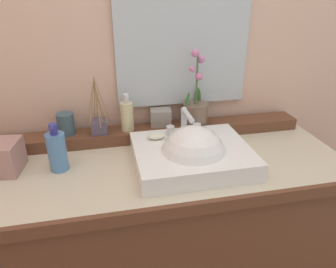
% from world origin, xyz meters
% --- Properties ---
extents(wall_back, '(3.16, 0.20, 2.66)m').
position_xyz_m(wall_back, '(0.00, 0.38, 1.33)').
color(wall_back, beige).
rests_on(wall_back, ground).
extents(vanity_cabinet, '(1.48, 0.56, 0.89)m').
position_xyz_m(vanity_cabinet, '(0.00, -0.00, 0.44)').
color(vanity_cabinet, brown).
rests_on(vanity_cabinet, ground).
extents(back_ledge, '(1.40, 0.11, 0.05)m').
position_xyz_m(back_ledge, '(0.00, 0.21, 0.91)').
color(back_ledge, brown).
rests_on(back_ledge, vanity_cabinet).
extents(sink_basin, '(0.43, 0.36, 0.28)m').
position_xyz_m(sink_basin, '(0.14, -0.05, 0.91)').
color(sink_basin, white).
rests_on(sink_basin, vanity_cabinet).
extents(soap_bar, '(0.07, 0.04, 0.02)m').
position_xyz_m(soap_bar, '(0.03, 0.06, 0.96)').
color(soap_bar, silver).
rests_on(soap_bar, sink_basin).
extents(potted_plant, '(0.11, 0.12, 0.33)m').
position_xyz_m(potted_plant, '(0.23, 0.20, 1.01)').
color(potted_plant, brown).
rests_on(potted_plant, back_ledge).
extents(soap_dispenser, '(0.05, 0.06, 0.16)m').
position_xyz_m(soap_dispenser, '(-0.07, 0.21, 1.00)').
color(soap_dispenser, beige).
rests_on(soap_dispenser, back_ledge).
extents(tumbler_cup, '(0.07, 0.07, 0.09)m').
position_xyz_m(tumbler_cup, '(-0.32, 0.22, 0.98)').
color(tumbler_cup, '#3A525E').
rests_on(tumbler_cup, back_ledge).
extents(reed_diffuser, '(0.09, 0.09, 0.24)m').
position_xyz_m(reed_diffuser, '(-0.19, 0.20, 0.97)').
color(reed_diffuser, '#4B4354').
rests_on(reed_diffuser, back_ledge).
extents(trinket_box, '(0.10, 0.08, 0.07)m').
position_xyz_m(trinket_box, '(0.08, 0.23, 0.97)').
color(trinket_box, gray).
rests_on(trinket_box, back_ledge).
extents(lotion_bottle, '(0.07, 0.07, 0.18)m').
position_xyz_m(lotion_bottle, '(-0.34, 0.03, 0.96)').
color(lotion_bottle, '#5081B4').
rests_on(lotion_bottle, vanity_cabinet).
extents(tissue_box, '(0.15, 0.15, 0.11)m').
position_xyz_m(tissue_box, '(-0.54, 0.06, 0.94)').
color(tissue_box, tan).
rests_on(tissue_box, vanity_cabinet).
extents(mirror, '(0.57, 0.02, 0.53)m').
position_xyz_m(mirror, '(0.18, 0.27, 1.28)').
color(mirror, silver).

